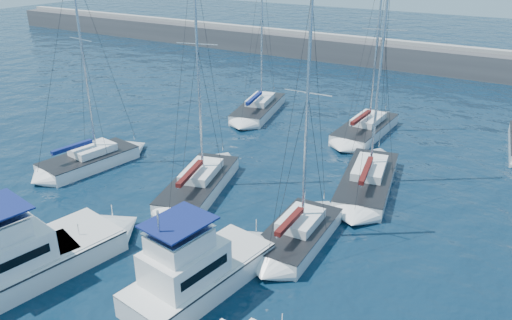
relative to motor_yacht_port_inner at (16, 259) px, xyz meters
The scene contains 10 objects.
ground 9.47m from the motor_yacht_port_inner, 25.89° to the left, with size 220.00×220.00×0.00m, color black.
breakwater 56.74m from the motor_yacht_port_inner, 81.42° to the left, with size 160.00×6.00×4.45m.
motor_yacht_port_inner is the anchor object (origin of this frame).
motor_yacht_stbd_inner 9.03m from the motor_yacht_port_inner, 24.47° to the left, with size 4.20×8.19×4.69m.
sailboat_mid_a 13.70m from the motor_yacht_port_inner, 123.69° to the left, with size 4.14×7.45×15.02m.
sailboat_mid_b 12.58m from the motor_yacht_port_inner, 81.27° to the left, with size 5.20×8.91×15.68m.
sailboat_mid_c 14.61m from the motor_yacht_port_inner, 44.02° to the left, with size 3.23×6.73×13.65m.
sailboat_mid_d 22.08m from the motor_yacht_port_inner, 58.51° to the left, with size 4.81×9.57×16.97m.
sailboat_back_a 29.09m from the motor_yacht_port_inner, 96.28° to the left, with size 4.95×9.31×14.89m.
sailboat_back_b 29.77m from the motor_yacht_port_inner, 74.69° to the left, with size 3.38×8.62×15.67m.
Camera 1 is at (12.35, -15.64, 15.57)m, focal length 35.00 mm.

